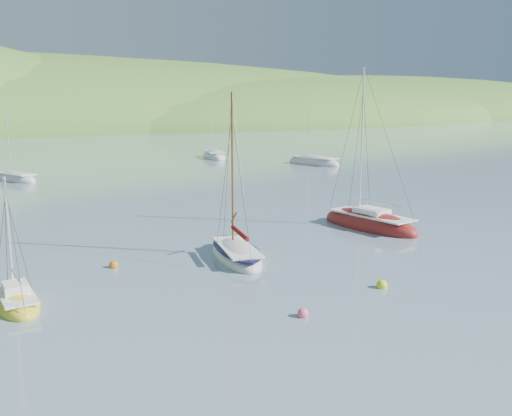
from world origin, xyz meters
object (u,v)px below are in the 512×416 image
daysailer_white (237,254)px  sailboat_yellow (16,301)px  distant_sloop_a (15,179)px  distant_sloop_d (314,163)px  distant_sloop_b (214,156)px  sloop_red (369,225)px

daysailer_white → sailboat_yellow: bearing=-158.1°
daysailer_white → distant_sloop_a: (-5.38, 37.93, -0.05)m
sailboat_yellow → distant_sloop_d: (41.81, 35.28, 0.03)m
sailboat_yellow → distant_sloop_a: 39.82m
daysailer_white → distant_sloop_b: 53.51m
distant_sloop_a → daysailer_white: bearing=-104.0°
sloop_red → distant_sloop_d: distant_sloop_d is taller
sloop_red → distant_sloop_b: bearing=69.2°
daysailer_white → sailboat_yellow: 11.39m
daysailer_white → distant_sloop_d: (30.51, 33.83, -0.02)m
sloop_red → distant_sloop_a: bearing=108.4°
sailboat_yellow → daysailer_white: bearing=7.2°
distant_sloop_a → distant_sloop_b: size_ratio=0.81×
sloop_red → sailboat_yellow: (-22.49, -3.34, -0.06)m
sloop_red → sailboat_yellow: sloop_red is taller
sloop_red → sailboat_yellow: size_ratio=1.94×
distant_sloop_d → daysailer_white: bearing=-145.9°
sailboat_yellow → distant_sloop_b: 60.47m
distant_sloop_b → sloop_red: bearing=-88.8°
daysailer_white → distant_sloop_a: 38.31m
sloop_red → distant_sloop_a: 39.66m
daysailer_white → sailboat_yellow: daysailer_white is taller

